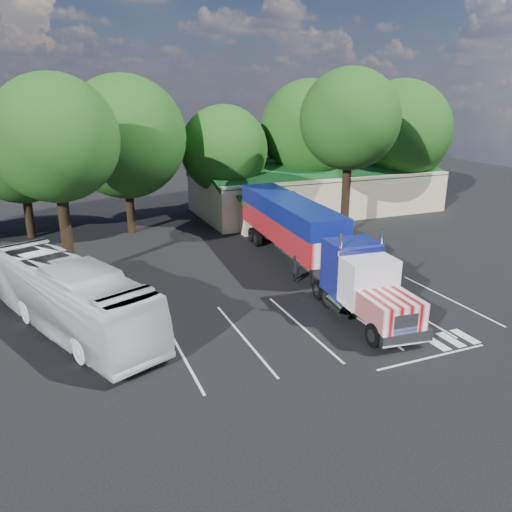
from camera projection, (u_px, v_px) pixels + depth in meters
name	position (u px, v px, depth m)	size (l,w,h in m)	color
ground	(257.00, 287.00, 30.75)	(120.00, 120.00, 0.00)	black
event_hall	(315.00, 189.00, 50.74)	(24.20, 14.12, 5.55)	beige
tree_row_b	(20.00, 151.00, 39.50)	(8.40, 8.40, 11.35)	black
tree_row_c	(125.00, 137.00, 40.73)	(10.00, 10.00, 13.05)	black
tree_row_d	(224.00, 150.00, 45.59)	(8.00, 8.00, 10.60)	black
tree_row_e	(309.00, 130.00, 48.84)	(9.60, 9.60, 12.90)	black
tree_row_f	(400.00, 131.00, 51.51)	(10.40, 10.40, 13.00)	black
tree_near_left	(55.00, 139.00, 29.51)	(7.60, 7.60, 12.65)	black
tree_near_right	(350.00, 120.00, 39.52)	(8.00, 8.00, 13.50)	black
semi_truck	(304.00, 234.00, 32.92)	(4.51, 21.96, 4.57)	black
woman	(296.00, 268.00, 31.44)	(0.64, 0.42, 1.77)	black
bicycle	(322.00, 262.00, 34.04)	(0.55, 1.59, 0.84)	black
tour_bus	(71.00, 297.00, 24.61)	(3.01, 12.87, 3.58)	silver
silver_sedan	(286.00, 227.00, 42.34)	(1.39, 3.99, 1.32)	#9C9FA3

